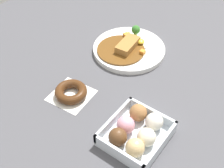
% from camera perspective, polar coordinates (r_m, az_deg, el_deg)
% --- Properties ---
extents(ground_plane, '(1.60, 1.60, 0.00)m').
position_cam_1_polar(ground_plane, '(0.97, 5.53, -1.29)').
color(ground_plane, '#4C4C51').
extents(curry_plate, '(0.26, 0.26, 0.06)m').
position_cam_1_polar(curry_plate, '(1.11, 3.11, 6.73)').
color(curry_plate, white).
rests_on(curry_plate, ground_plane).
extents(donut_box, '(0.17, 0.16, 0.06)m').
position_cam_1_polar(donut_box, '(0.83, 4.59, -8.97)').
color(donut_box, silver).
rests_on(donut_box, ground_plane).
extents(chocolate_ring_donut, '(0.13, 0.13, 0.03)m').
position_cam_1_polar(chocolate_ring_donut, '(0.95, -7.73, -1.52)').
color(chocolate_ring_donut, white).
rests_on(chocolate_ring_donut, ground_plane).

